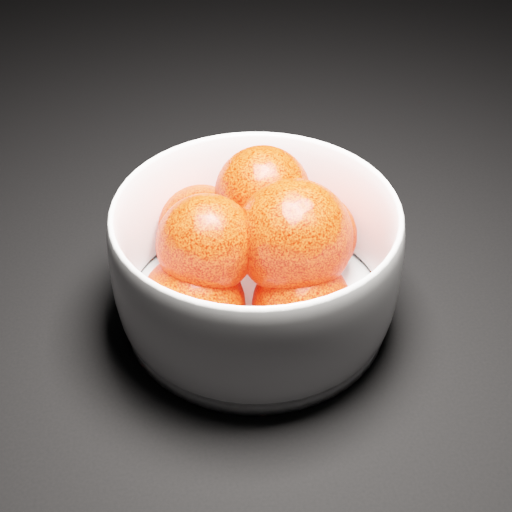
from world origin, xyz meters
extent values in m
cylinder|color=white|center=(-0.25, 0.10, 0.01)|extent=(0.18, 0.18, 0.01)
sphere|color=#FF240A|center=(-0.21, 0.13, 0.04)|extent=(0.06, 0.06, 0.06)
sphere|color=#FF240A|center=(-0.28, 0.15, 0.04)|extent=(0.06, 0.06, 0.06)
sphere|color=#FF240A|center=(-0.30, 0.07, 0.04)|extent=(0.07, 0.07, 0.07)
sphere|color=#FF240A|center=(-0.23, 0.06, 0.04)|extent=(0.06, 0.06, 0.06)
sphere|color=#FF240A|center=(-0.24, 0.13, 0.08)|extent=(0.06, 0.06, 0.06)
sphere|color=#FF240A|center=(-0.28, 0.09, 0.08)|extent=(0.06, 0.06, 0.06)
sphere|color=#FF240A|center=(-0.23, 0.08, 0.08)|extent=(0.07, 0.07, 0.07)
camera|label=1|loc=(-0.31, -0.25, 0.35)|focal=50.00mm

